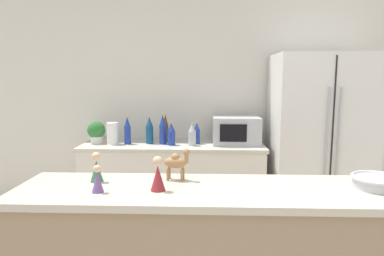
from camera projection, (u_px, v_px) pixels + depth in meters
name	position (u px, v px, depth m)	size (l,w,h in m)	color
wall_back	(207.00, 104.00, 3.82)	(8.00, 0.06, 2.55)	silver
back_counter	(173.00, 184.00, 3.62)	(1.88, 0.63, 0.88)	silver
refrigerator	(318.00, 145.00, 3.44)	(0.93, 0.73, 1.79)	silver
potted_plant	(96.00, 131.00, 3.56)	(0.18, 0.18, 0.23)	silver
paper_towel_roll	(113.00, 133.00, 3.51)	(0.12, 0.12, 0.22)	white
microwave	(236.00, 130.00, 3.54)	(0.48, 0.37, 0.28)	#B2B5BA
back_bottle_0	(165.00, 129.00, 3.64)	(0.06, 0.06, 0.30)	brown
back_bottle_1	(197.00, 133.00, 3.54)	(0.07, 0.07, 0.23)	navy
back_bottle_2	(163.00, 130.00, 3.52)	(0.07, 0.07, 0.31)	navy
back_bottle_3	(150.00, 130.00, 3.54)	(0.08, 0.08, 0.29)	navy
back_bottle_4	(127.00, 131.00, 3.52)	(0.07, 0.07, 0.29)	navy
back_bottle_5	(171.00, 134.00, 3.47)	(0.08, 0.08, 0.23)	navy
back_bottle_6	(192.00, 135.00, 3.44)	(0.08, 0.08, 0.23)	#B2B7BC
fruit_bowl	(377.00, 181.00, 1.67)	(0.24, 0.24, 0.06)	#B7BABF
camel_figurine	(176.00, 162.00, 1.79)	(0.14, 0.08, 0.17)	olive
wise_man_figurine_blue	(158.00, 176.00, 1.63)	(0.07, 0.07, 0.17)	maroon
wise_man_figurine_crimson	(98.00, 180.00, 1.60)	(0.06, 0.06, 0.13)	#6B4784
wise_man_figurine_purple	(97.00, 169.00, 1.77)	(0.07, 0.07, 0.16)	#33664C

